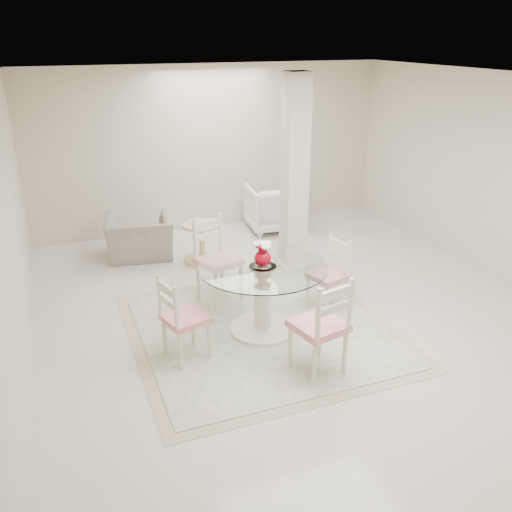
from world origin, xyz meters
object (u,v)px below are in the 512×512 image
object	(u,v)px
dining_chair_south	(324,321)
armchair_white	(273,207)
dining_chair_east	(332,269)
dining_chair_north	(215,253)
column	(295,176)
dining_chair_west	(179,313)
red_vase	(263,254)
recliner_taupe	(140,237)
dining_table	(262,299)
side_table	(202,244)

from	to	relation	value
dining_chair_south	armchair_white	distance (m)	4.33
dining_chair_east	dining_chair_north	world-z (taller)	dining_chair_north
column	dining_chair_west	size ratio (longest dim) A/B	2.62
red_vase	dining_chair_north	xyz separation A→B (m)	(-0.24, 1.00, -0.34)
dining_chair_east	armchair_white	xyz separation A→B (m)	(0.45, 2.92, -0.13)
dining_chair_north	recliner_taupe	xyz separation A→B (m)	(-0.65, 1.72, -0.30)
column	dining_chair_west	distance (m)	2.80
dining_chair_north	dining_chair_south	size ratio (longest dim) A/B	1.00
armchair_white	column	bearing A→B (deg)	83.20
dining_chair_east	armchair_white	size ratio (longest dim) A/B	1.16
column	recliner_taupe	xyz separation A→B (m)	(-1.94, 1.22, -1.03)
dining_table	dining_chair_east	xyz separation A→B (m)	(0.99, 0.23, 0.11)
dining_chair_east	side_table	xyz separation A→B (m)	(-1.06, 1.99, -0.25)
column	dining_table	bearing A→B (deg)	-125.25
dining_table	dining_chair_south	size ratio (longest dim) A/B	1.21
dining_chair_east	dining_chair_west	distance (m)	2.03
column	recliner_taupe	world-z (taller)	column
dining_table	dining_chair_west	distance (m)	1.02
dining_chair_west	armchair_white	xyz separation A→B (m)	(2.43, 3.38, -0.15)
dining_chair_west	armchair_white	bearing A→B (deg)	-50.92
red_vase	armchair_white	bearing A→B (deg)	65.44
dining_table	dining_chair_west	bearing A→B (deg)	-166.96
dining_table	side_table	distance (m)	2.22
column	dining_chair_east	distance (m)	1.52
armchair_white	dining_chair_south	bearing A→B (deg)	79.92
dining_chair_west	column	bearing A→B (deg)	-65.06
dining_chair_east	dining_chair_south	xyz separation A→B (m)	(-0.76, -1.23, 0.09)
dining_chair_south	recliner_taupe	distance (m)	3.89
dining_chair_north	dining_chair_west	xyz separation A→B (m)	(-0.75, -1.23, -0.07)
column	recliner_taupe	size ratio (longest dim) A/B	2.78
dining_chair_north	dining_chair_west	size ratio (longest dim) A/B	1.13
red_vase	dining_chair_west	distance (m)	1.10
red_vase	armchair_white	xyz separation A→B (m)	(1.44, 3.15, -0.57)
recliner_taupe	dining_chair_north	bearing A→B (deg)	119.78
dining_chair_east	dining_table	bearing A→B (deg)	-94.13
dining_chair_west	recliner_taupe	size ratio (longest dim) A/B	1.06
dining_table	dining_chair_north	bearing A→B (deg)	103.41
dining_chair_west	armchair_white	world-z (taller)	dining_chair_west
dining_chair_north	side_table	distance (m)	1.28
dining_chair_east	dining_chair_south	distance (m)	1.45
dining_chair_east	armchair_white	world-z (taller)	dining_chair_east
red_vase	dining_chair_west	world-z (taller)	red_vase
red_vase	dining_chair_east	bearing A→B (deg)	13.20
side_table	armchair_white	bearing A→B (deg)	31.71
dining_chair_north	recliner_taupe	world-z (taller)	dining_chair_north
side_table	dining_chair_north	bearing A→B (deg)	-97.92
dining_chair_west	side_table	xyz separation A→B (m)	(0.92, 2.45, -0.27)
dining_chair_east	dining_chair_north	bearing A→B (deg)	-139.32
red_vase	dining_chair_north	bearing A→B (deg)	103.45
red_vase	dining_chair_south	xyz separation A→B (m)	(0.23, -1.00, -0.34)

